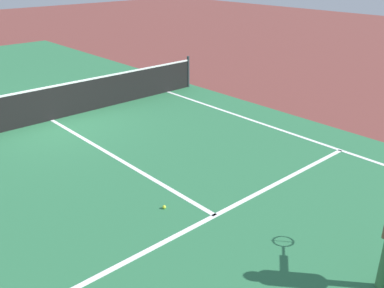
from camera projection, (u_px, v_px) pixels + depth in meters
ground_plane at (52, 120)px, 11.72m from camera, size 60.00×60.00×0.00m
court_surface_inbounds at (52, 120)px, 11.72m from camera, size 10.62×24.40×0.00m
line_sideline_right at (323, 144)px, 10.18m from camera, size 0.10×11.89×0.01m
line_service_near at (215, 215)px, 7.35m from camera, size 8.22×0.10×0.01m
line_center_service at (115, 157)px, 9.54m from camera, size 0.10×6.40×0.01m
net at (50, 103)px, 11.53m from camera, size 10.15×0.09×1.07m
tennis_ball_mid_court at (164, 207)px, 7.55m from camera, size 0.07×0.07×0.07m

